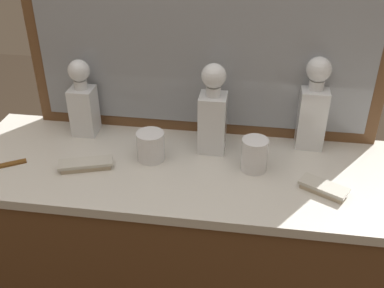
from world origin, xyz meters
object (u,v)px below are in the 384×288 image
Objects in this scene: silver_brush_rear at (323,188)px; crystal_decanter_center at (213,117)px; crystal_tumbler_far_left at (254,156)px; tortoiseshell_comb at (2,166)px; crystal_decanter_far_right at (312,111)px; silver_brush_front at (86,165)px; crystal_decanter_right at (83,105)px; crystal_tumbler_front at (151,147)px.

crystal_decanter_center is at bearing 151.70° from silver_brush_rear.
silver_brush_rear is at bearing -23.41° from crystal_tumbler_far_left.
tortoiseshell_comb is (-0.95, -0.01, -0.01)m from silver_brush_rear.
crystal_decanter_far_right reaches higher than silver_brush_front.
silver_brush_front is at bearing -71.18° from crystal_decanter_right.
crystal_decanter_center is 2.87× the size of crystal_tumbler_far_left.
crystal_decanter_center is at bearing -166.31° from crystal_decanter_far_right.
crystal_decanter_far_right is 0.52m from crystal_tumbler_front.
silver_brush_rear is 0.96m from tortoiseshell_comb.
crystal_decanter_center is at bearing -5.86° from crystal_decanter_right.
silver_brush_front is (0.07, -0.21, -0.09)m from crystal_decanter_right.
crystal_tumbler_front is (0.26, -0.13, -0.06)m from crystal_decanter_right.
crystal_decanter_right is at bearing 174.14° from crystal_decanter_center.
crystal_decanter_center is 0.21m from crystal_tumbler_front.
crystal_decanter_center is 2.03× the size of silver_brush_rear.
crystal_tumbler_far_left is 0.22m from silver_brush_rear.
crystal_decanter_far_right is 0.25m from crystal_tumbler_far_left.
silver_brush_rear is at bearing -1.22° from silver_brush_front.
crystal_decanter_center is at bearing 17.43° from tortoiseshell_comb.
silver_brush_rear is (0.70, -0.01, 0.00)m from silver_brush_front.
crystal_decanter_center is 2.25× the size of tortoiseshell_comb.
crystal_decanter_far_right reaches higher than silver_brush_rear.
crystal_tumbler_far_left is at bearing -135.34° from crystal_decanter_far_right.
crystal_tumbler_front is 0.45m from tortoiseshell_comb.
crystal_tumbler_front is (-0.32, 0.01, -0.00)m from crystal_tumbler_far_left.
tortoiseshell_comb is at bearing -163.80° from crystal_decanter_far_right.
silver_brush_front is at bearing -160.36° from crystal_decanter_far_right.
crystal_decanter_right is 2.57× the size of crystal_tumbler_far_left.
crystal_tumbler_front is 0.71× the size of tortoiseshell_comb.
crystal_decanter_far_right is at bearing 95.92° from silver_brush_rear.
crystal_decanter_right is 0.29m from crystal_tumbler_front.
crystal_decanter_far_right is at bearing 13.69° from crystal_decanter_center.
silver_brush_front is (-0.36, -0.17, -0.11)m from crystal_decanter_center.
silver_brush_rear is at bearing -28.30° from crystal_decanter_center.
crystal_tumbler_far_left is 0.32m from crystal_tumbler_front.
crystal_tumbler_front is at bearing 23.76° from silver_brush_front.
crystal_tumbler_front reaches higher than silver_brush_rear.
crystal_decanter_right reaches higher than tortoiseshell_comb.
crystal_decanter_right is at bearing 153.17° from crystal_tumbler_front.
silver_brush_front is 0.26m from tortoiseshell_comb.
crystal_decanter_right is 1.54× the size of silver_brush_front.
silver_brush_front is at bearing -155.65° from crystal_decanter_center.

